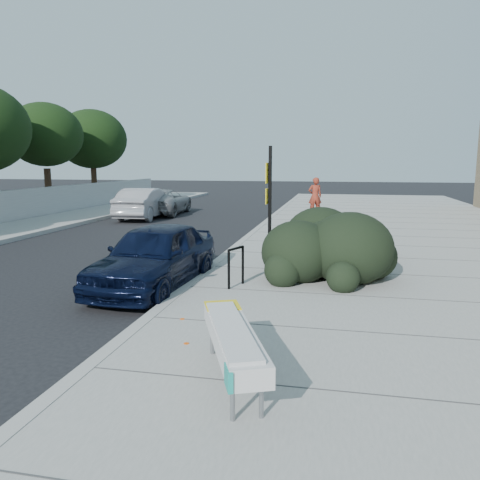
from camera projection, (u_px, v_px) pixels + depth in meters
The scene contains 14 objects.
ground at pixel (186, 293), 9.82m from camera, with size 120.00×120.00×0.00m, color black.
sidewalk_near at pixel (425, 255), 13.51m from camera, with size 11.20×50.00×0.15m, color gray.
curb_near at pixel (236, 248), 14.64m from camera, with size 0.22×50.00×0.17m, color #9E9E99.
curb_far at pixel (12, 239), 16.24m from camera, with size 0.22×50.00×0.17m, color #9E9E99.
tree_far_e at pixel (45, 135), 25.17m from camera, with size 4.00×4.00×5.90m.
tree_far_f at pixel (92, 139), 30.00m from camera, with size 4.40×4.40×6.07m.
bench at pixel (233, 339), 5.46m from camera, with size 1.24×2.25×0.67m.
bike_rack at pixel (236, 263), 9.74m from camera, with size 0.25×0.54×0.83m.
sign_post at pixel (269, 202), 10.95m from camera, with size 0.12×0.34×2.95m.
hedge at pixel (334, 233), 11.47m from camera, with size 2.27×4.54×1.70m, color black.
sedan_navy at pixel (155, 256), 10.17m from camera, with size 1.68×4.18×1.42m, color black.
wagon_silver at pixel (145, 203), 22.86m from camera, with size 1.58×4.54×1.50m, color #A5A5AA.
suv_silver at pixel (163, 202), 24.82m from camera, with size 2.21×4.78×1.33m, color gray.
pedestrian at pixel (315, 196), 23.10m from camera, with size 0.67×0.44×1.85m, color maroon.
Camera 1 is at (3.05, -9.07, 2.71)m, focal length 35.00 mm.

